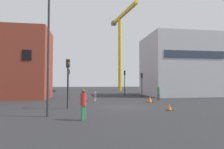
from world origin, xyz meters
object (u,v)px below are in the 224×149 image
traffic_light_near (142,81)px  pedestrian_waiting (83,102)px  pedestrian_walking (159,92)px  construction_crane (120,40)px  traffic_light_corner (125,79)px  traffic_light_island (68,76)px  traffic_light_far (68,79)px  traffic_cone_striped (170,108)px  streetlamp_tall (46,34)px  traffic_cone_by_barrier (150,99)px

traffic_light_near → pedestrian_waiting: traffic_light_near is taller
pedestrian_walking → pedestrian_waiting: size_ratio=0.93×
construction_crane → traffic_light_corner: (-2.69, -17.72, -10.69)m
traffic_light_corner → pedestrian_waiting: bearing=-108.7°
traffic_light_island → pedestrian_walking: 12.29m
traffic_light_far → pedestrian_waiting: (2.10, -15.89, -1.66)m
pedestrian_waiting → pedestrian_walking: bearing=50.9°
traffic_light_corner → pedestrian_walking: size_ratio=2.51×
traffic_light_island → traffic_light_far: bearing=94.2°
traffic_light_corner → pedestrian_walking: 9.41m
traffic_light_near → pedestrian_waiting: bearing=-117.7°
traffic_light_island → traffic_cone_striped: 8.66m
traffic_light_island → pedestrian_waiting: 5.53m
streetlamp_tall → traffic_cone_by_barrier: size_ratio=13.68×
traffic_light_near → pedestrian_walking: bearing=-85.2°
traffic_light_island → streetlamp_tall: bearing=-107.2°
construction_crane → pedestrian_waiting: (-9.53, -37.91, -12.44)m
traffic_light_far → pedestrian_walking: (11.26, -4.63, -1.74)m
traffic_light_far → traffic_cone_by_barrier: traffic_light_far is taller
construction_crane → traffic_light_far: 27.14m
pedestrian_walking → traffic_cone_striped: bearing=-106.6°
streetlamp_tall → traffic_cone_striped: (9.13, 1.54, -5.07)m
pedestrian_waiting → traffic_cone_by_barrier: size_ratio=2.64×
traffic_light_near → streetlamp_tall: bearing=-126.3°
streetlamp_tall → traffic_cone_striped: 10.56m
streetlamp_tall → traffic_cone_by_barrier: (9.70, 7.64, -4.98)m
streetlamp_tall → pedestrian_waiting: 5.11m
traffic_light_island → pedestrian_walking: (10.47, 6.17, -1.81)m
traffic_light_far → traffic_cone_by_barrier: bearing=-36.0°
streetlamp_tall → pedestrian_walking: (11.60, 9.81, -4.33)m
traffic_light_far → traffic_cone_striped: size_ratio=8.27×
traffic_light_corner → traffic_cone_by_barrier: size_ratio=6.19×
pedestrian_walking → traffic_cone_by_barrier: bearing=-131.1°
traffic_light_corner → traffic_light_island: bearing=-118.3°
construction_crane → traffic_light_near: size_ratio=5.60×
traffic_light_island → pedestrian_waiting: size_ratio=2.32×
traffic_light_island → traffic_cone_striped: bearing=-14.7°
construction_crane → traffic_light_corner: construction_crane is taller
construction_crane → traffic_light_near: bearing=-92.2°
traffic_cone_by_barrier → pedestrian_walking: bearing=48.9°
traffic_light_island → pedestrian_waiting: (1.31, -5.09, -1.73)m
construction_crane → streetlamp_tall: 39.24m
traffic_light_far → pedestrian_waiting: traffic_light_far is taller
traffic_light_near → traffic_light_far: size_ratio=0.89×
traffic_light_near → traffic_light_far: bearing=-176.1°
traffic_light_far → traffic_light_corner: traffic_light_corner is taller
construction_crane → traffic_light_far: size_ratio=5.00×
construction_crane → traffic_light_island: construction_crane is taller
construction_crane → traffic_cone_striped: 37.46m
traffic_light_near → traffic_cone_by_barrier: traffic_light_near is taller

